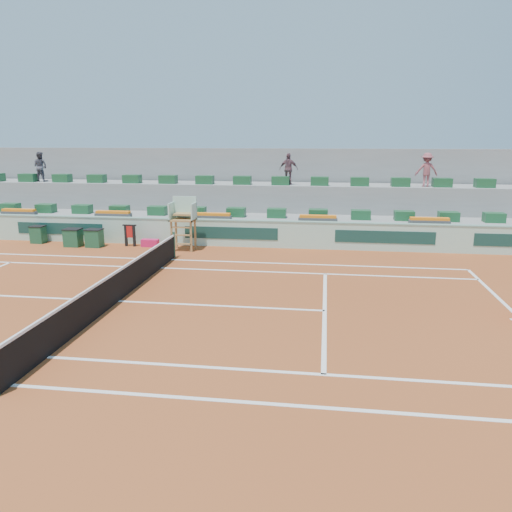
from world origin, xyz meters
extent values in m
plane|color=brown|center=(0.00, 0.00, 0.00)|extent=(90.00, 90.00, 0.00)
cube|color=gray|center=(0.00, 10.70, 0.60)|extent=(36.00, 4.00, 1.20)
cube|color=gray|center=(0.00, 12.30, 1.30)|extent=(36.00, 2.40, 2.60)
cube|color=gray|center=(0.00, 13.90, 2.20)|extent=(36.00, 0.40, 4.40)
cube|color=#D91C5A|center=(-1.76, 7.84, 0.18)|extent=(0.79, 0.35, 0.35)
imported|color=#464652|center=(-9.36, 11.92, 3.41)|extent=(0.85, 0.69, 1.63)
imported|color=#6B4751|center=(4.39, 11.91, 3.41)|extent=(0.96, 0.42, 1.61)
imported|color=#92494F|center=(11.23, 11.79, 3.43)|extent=(1.08, 0.63, 1.66)
cube|color=white|center=(0.00, -5.49, 0.01)|extent=(23.77, 0.12, 0.01)
cube|color=white|center=(0.00, 5.49, 0.01)|extent=(23.77, 0.12, 0.01)
cube|color=white|center=(0.00, -4.12, 0.01)|extent=(23.77, 0.12, 0.01)
cube|color=white|center=(0.00, 4.12, 0.01)|extent=(23.77, 0.12, 0.01)
cube|color=white|center=(6.40, 0.00, 0.01)|extent=(0.12, 8.23, 0.01)
cube|color=white|center=(0.00, 0.00, 0.01)|extent=(12.80, 0.12, 0.01)
cube|color=black|center=(0.00, 0.00, 0.46)|extent=(0.03, 11.87, 0.92)
cube|color=white|center=(0.00, 0.00, 0.95)|extent=(0.06, 11.87, 0.07)
cylinder|color=#1E4734|center=(0.00, 5.94, 0.55)|extent=(0.10, 0.10, 1.10)
cube|color=#ABD7C0|center=(0.00, 8.50, 0.60)|extent=(36.00, 0.30, 1.20)
cube|color=gray|center=(0.00, 8.50, 1.23)|extent=(36.00, 0.34, 0.06)
cube|color=#153C35|center=(-6.50, 8.34, 0.65)|extent=(4.40, 0.02, 0.56)
cube|color=#153C35|center=(2.00, 8.34, 0.65)|extent=(4.40, 0.02, 0.56)
cube|color=#153C35|center=(9.00, 8.34, 0.65)|extent=(4.40, 0.02, 0.56)
cube|color=olive|center=(-0.45, 7.05, 0.68)|extent=(0.08, 0.08, 1.35)
cube|color=olive|center=(0.45, 7.05, 0.68)|extent=(0.08, 0.08, 1.35)
cube|color=olive|center=(-0.45, 7.75, 0.68)|extent=(0.08, 0.08, 1.35)
cube|color=olive|center=(0.45, 7.75, 0.68)|extent=(0.08, 0.08, 1.35)
cube|color=olive|center=(0.00, 7.40, 1.39)|extent=(1.10, 0.90, 0.08)
cube|color=#ABD7C0|center=(0.00, 7.78, 1.90)|extent=(1.10, 0.08, 1.00)
cube|color=#ABD7C0|center=(-0.52, 7.40, 1.75)|extent=(0.06, 0.90, 0.80)
cube|color=#ABD7C0|center=(0.52, 7.40, 1.75)|extent=(0.06, 0.90, 0.80)
cube|color=olive|center=(0.00, 7.50, 1.63)|extent=(0.80, 0.60, 0.08)
cube|color=olive|center=(0.00, 7.05, 0.35)|extent=(0.90, 0.08, 0.06)
cube|color=olive|center=(0.00, 7.05, 0.75)|extent=(0.90, 0.08, 0.06)
cube|color=olive|center=(0.00, 7.05, 1.10)|extent=(0.90, 0.08, 0.06)
cube|color=#1B512B|center=(-10.00, 9.80, 1.42)|extent=(0.90, 0.60, 0.44)
cube|color=#1B512B|center=(-8.00, 9.80, 1.42)|extent=(0.90, 0.60, 0.44)
cube|color=#1B512B|center=(-6.00, 9.80, 1.42)|extent=(0.90, 0.60, 0.44)
cube|color=#1B512B|center=(-4.00, 9.80, 1.42)|extent=(0.90, 0.60, 0.44)
cube|color=#1B512B|center=(-2.00, 9.80, 1.42)|extent=(0.90, 0.60, 0.44)
cube|color=#1B512B|center=(0.00, 9.80, 1.42)|extent=(0.90, 0.60, 0.44)
cube|color=#1B512B|center=(2.00, 9.80, 1.42)|extent=(0.90, 0.60, 0.44)
cube|color=#1B512B|center=(4.00, 9.80, 1.42)|extent=(0.90, 0.60, 0.44)
cube|color=#1B512B|center=(6.00, 9.80, 1.42)|extent=(0.90, 0.60, 0.44)
cube|color=#1B512B|center=(8.00, 9.80, 1.42)|extent=(0.90, 0.60, 0.44)
cube|color=#1B512B|center=(10.00, 9.80, 1.42)|extent=(0.90, 0.60, 0.44)
cube|color=#1B512B|center=(12.00, 9.80, 1.42)|extent=(0.90, 0.60, 0.44)
cube|color=#1B512B|center=(14.00, 9.80, 1.42)|extent=(0.90, 0.60, 0.44)
cube|color=#1B512B|center=(-10.00, 11.70, 2.82)|extent=(0.90, 0.60, 0.44)
cube|color=#1B512B|center=(-8.00, 11.70, 2.82)|extent=(0.90, 0.60, 0.44)
cube|color=#1B512B|center=(-6.00, 11.70, 2.82)|extent=(0.90, 0.60, 0.44)
cube|color=#1B512B|center=(-4.00, 11.70, 2.82)|extent=(0.90, 0.60, 0.44)
cube|color=#1B512B|center=(-2.00, 11.70, 2.82)|extent=(0.90, 0.60, 0.44)
cube|color=#1B512B|center=(0.00, 11.70, 2.82)|extent=(0.90, 0.60, 0.44)
cube|color=#1B512B|center=(2.00, 11.70, 2.82)|extent=(0.90, 0.60, 0.44)
cube|color=#1B512B|center=(4.00, 11.70, 2.82)|extent=(0.90, 0.60, 0.44)
cube|color=#1B512B|center=(6.00, 11.70, 2.82)|extent=(0.90, 0.60, 0.44)
cube|color=#1B512B|center=(8.00, 11.70, 2.82)|extent=(0.90, 0.60, 0.44)
cube|color=#1B512B|center=(10.00, 11.70, 2.82)|extent=(0.90, 0.60, 0.44)
cube|color=#1B512B|center=(12.00, 11.70, 2.82)|extent=(0.90, 0.60, 0.44)
cube|color=#1B512B|center=(14.00, 11.70, 2.82)|extent=(0.90, 0.60, 0.44)
cube|color=#484848|center=(-9.00, 9.00, 1.28)|extent=(1.80, 0.36, 0.16)
cube|color=orange|center=(-9.00, 9.00, 1.42)|extent=(1.70, 0.32, 0.12)
cube|color=#484848|center=(-4.00, 9.00, 1.28)|extent=(1.80, 0.36, 0.16)
cube|color=orange|center=(-4.00, 9.00, 1.42)|extent=(1.70, 0.32, 0.12)
cube|color=#484848|center=(1.00, 9.00, 1.28)|extent=(1.80, 0.36, 0.16)
cube|color=orange|center=(1.00, 9.00, 1.42)|extent=(1.70, 0.32, 0.12)
cube|color=#484848|center=(6.00, 9.00, 1.28)|extent=(1.80, 0.36, 0.16)
cube|color=orange|center=(6.00, 9.00, 1.42)|extent=(1.70, 0.32, 0.12)
cube|color=#484848|center=(11.00, 9.00, 1.28)|extent=(1.80, 0.36, 0.16)
cube|color=orange|center=(11.00, 9.00, 1.42)|extent=(1.70, 0.32, 0.12)
cube|color=#194C2F|center=(-4.32, 7.46, 0.40)|extent=(0.70, 0.60, 0.80)
cube|color=black|center=(-4.32, 7.46, 0.82)|extent=(0.74, 0.64, 0.04)
cube|color=#194C2F|center=(-5.36, 7.43, 0.40)|extent=(0.72, 0.62, 0.80)
cube|color=black|center=(-5.36, 7.43, 0.82)|extent=(0.77, 0.66, 0.04)
cube|color=#194C2F|center=(-7.41, 7.92, 0.40)|extent=(0.61, 0.52, 0.80)
cube|color=black|center=(-7.41, 7.92, 0.82)|extent=(0.64, 0.56, 0.04)
cube|color=black|center=(-2.91, 7.81, 0.50)|extent=(0.11, 0.11, 1.00)
cube|color=black|center=(-2.51, 7.81, 0.50)|extent=(0.11, 0.11, 1.00)
cube|color=black|center=(-2.71, 7.81, 1.00)|extent=(0.65, 0.09, 0.06)
cube|color=red|center=(-2.71, 7.79, 0.70)|extent=(0.48, 0.04, 0.56)
camera|label=1|loc=(6.31, -14.10, 5.00)|focal=35.00mm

